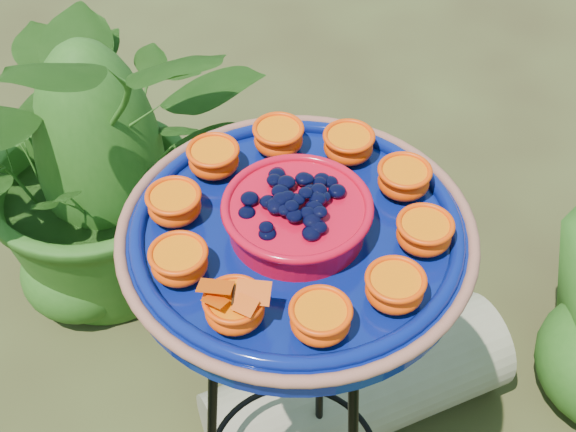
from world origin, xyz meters
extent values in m
torus|color=black|center=(-0.01, 0.09, 0.83)|extent=(0.27, 0.27, 0.02)
cylinder|color=black|center=(0.00, 0.23, 0.41)|extent=(0.03, 0.08, 0.83)
cylinder|color=navy|center=(-0.01, 0.09, 0.86)|extent=(0.47, 0.47, 0.04)
torus|color=#AB5B4D|center=(-0.01, 0.09, 0.87)|extent=(0.44, 0.44, 0.02)
torus|color=navy|center=(-0.01, 0.09, 0.88)|extent=(0.41, 0.41, 0.02)
cylinder|color=red|center=(-0.01, 0.09, 0.90)|extent=(0.19, 0.19, 0.04)
torus|color=red|center=(-0.01, 0.09, 0.92)|extent=(0.18, 0.18, 0.01)
ellipsoid|color=black|center=(-0.01, 0.09, 0.92)|extent=(0.15, 0.15, 0.03)
ellipsoid|color=#FD4B02|center=(0.14, 0.10, 0.89)|extent=(0.07, 0.07, 0.03)
cylinder|color=#FF6C05|center=(0.14, 0.10, 0.91)|extent=(0.06, 0.06, 0.01)
ellipsoid|color=#FD4B02|center=(0.10, 0.19, 0.89)|extent=(0.07, 0.07, 0.03)
cylinder|color=#FF6C05|center=(0.10, 0.19, 0.91)|extent=(0.06, 0.06, 0.01)
ellipsoid|color=#FD4B02|center=(0.03, 0.24, 0.89)|extent=(0.07, 0.07, 0.03)
cylinder|color=#FF6C05|center=(0.03, 0.24, 0.91)|extent=(0.06, 0.06, 0.01)
ellipsoid|color=#FD4B02|center=(-0.07, 0.23, 0.89)|extent=(0.07, 0.07, 0.03)
cylinder|color=#FF6C05|center=(-0.07, 0.23, 0.91)|extent=(0.06, 0.06, 0.01)
ellipsoid|color=#FD4B02|center=(-0.14, 0.17, 0.89)|extent=(0.07, 0.07, 0.03)
cylinder|color=#FF6C05|center=(-0.14, 0.17, 0.91)|extent=(0.06, 0.06, 0.01)
ellipsoid|color=#FD4B02|center=(-0.17, 0.08, 0.89)|extent=(0.07, 0.07, 0.03)
cylinder|color=#FF6C05|center=(-0.17, 0.08, 0.91)|extent=(0.06, 0.06, 0.01)
ellipsoid|color=#FD4B02|center=(-0.13, 0.00, 0.89)|extent=(0.07, 0.07, 0.03)
cylinder|color=#FF6C05|center=(-0.13, 0.00, 0.91)|extent=(0.06, 0.06, 0.01)
ellipsoid|color=#FD4B02|center=(-0.06, -0.06, 0.89)|extent=(0.07, 0.07, 0.03)
cylinder|color=#FF6C05|center=(-0.06, -0.06, 0.91)|extent=(0.06, 0.06, 0.01)
ellipsoid|color=#FD4B02|center=(0.04, -0.05, 0.89)|extent=(0.07, 0.07, 0.03)
cylinder|color=#FF6C05|center=(0.04, -0.05, 0.91)|extent=(0.06, 0.06, 0.01)
ellipsoid|color=#FD4B02|center=(0.11, 0.01, 0.89)|extent=(0.07, 0.07, 0.03)
cylinder|color=#FF6C05|center=(0.11, 0.01, 0.91)|extent=(0.06, 0.06, 0.01)
cylinder|color=black|center=(-0.06, -0.06, 0.92)|extent=(0.01, 0.03, 0.00)
cube|color=#E33C04|center=(-0.08, -0.05, 0.92)|extent=(0.04, 0.03, 0.01)
cube|color=#E33C04|center=(-0.03, -0.05, 0.92)|extent=(0.04, 0.03, 0.01)
cylinder|color=gray|center=(0.07, 0.37, 0.11)|extent=(0.65, 0.55, 0.22)
imported|color=#255316|center=(-0.58, 0.67, 0.41)|extent=(0.89, 0.83, 0.83)
camera|label=1|loc=(0.11, -0.57, 1.58)|focal=50.00mm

